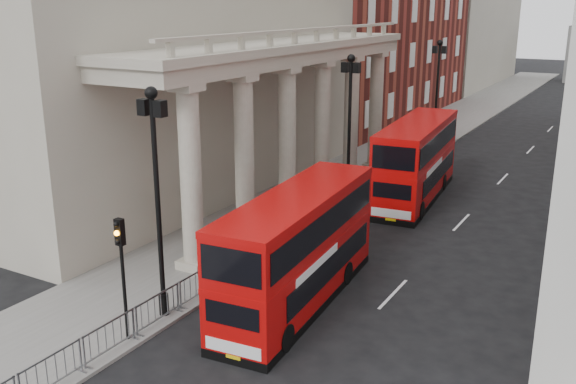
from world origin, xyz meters
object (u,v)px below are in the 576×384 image
(lamp_post_north, at_px, (437,87))
(pedestrian_a, at_px, (247,211))
(lamp_post_mid, at_px, (350,119))
(bus_near, at_px, (298,247))
(traffic_light, at_px, (121,257))
(pedestrian_c, at_px, (324,172))
(bus_far, at_px, (417,159))
(lamp_post_south, at_px, (157,189))
(pedestrian_b, at_px, (243,202))

(lamp_post_north, xyz_separation_m, pedestrian_a, (-2.76, -22.31, -3.99))
(lamp_post_mid, bearing_deg, bus_near, -73.68)
(traffic_light, distance_m, pedestrian_a, 12.25)
(pedestrian_c, bearing_deg, bus_far, -5.15)
(lamp_post_south, relative_size, pedestrian_a, 5.22)
(lamp_post_mid, distance_m, pedestrian_c, 5.51)
(lamp_post_mid, relative_size, bus_near, 0.81)
(traffic_light, relative_size, bus_far, 0.40)
(lamp_post_mid, bearing_deg, pedestrian_b, -123.45)
(lamp_post_south, xyz_separation_m, pedestrian_b, (-3.57, 10.59, -3.90))
(pedestrian_b, xyz_separation_m, pedestrian_c, (0.77, 7.95, -0.11))
(lamp_post_south, distance_m, traffic_light, 2.71)
(pedestrian_a, bearing_deg, bus_far, 30.07)
(lamp_post_mid, xyz_separation_m, pedestrian_a, (-2.76, -6.31, -3.99))
(lamp_post_south, height_order, bus_far, lamp_post_south)
(lamp_post_mid, xyz_separation_m, bus_near, (3.65, -12.48, -2.64))
(bus_near, bearing_deg, bus_far, 87.59)
(lamp_post_north, bearing_deg, lamp_post_mid, -90.00)
(pedestrian_b, bearing_deg, lamp_post_mid, -114.64)
(lamp_post_north, bearing_deg, traffic_light, -89.83)
(traffic_light, xyz_separation_m, pedestrian_b, (-3.67, 12.61, -2.09))
(lamp_post_mid, height_order, lamp_post_north, same)
(lamp_post_north, relative_size, pedestrian_a, 5.22)
(traffic_light, relative_size, pedestrian_c, 2.74)
(bus_far, bearing_deg, pedestrian_b, -134.08)
(pedestrian_a, xyz_separation_m, pedestrian_b, (-0.81, 0.91, 0.10))
(lamp_post_south, height_order, lamp_post_mid, same)
(lamp_post_north, distance_m, pedestrian_a, 22.83)
(bus_near, relative_size, pedestrian_b, 5.71)
(lamp_post_south, height_order, pedestrian_c, lamp_post_south)
(lamp_post_north, bearing_deg, pedestrian_c, -101.76)
(lamp_post_south, bearing_deg, traffic_light, -87.16)
(bus_far, distance_m, pedestrian_b, 10.68)
(traffic_light, distance_m, bus_near, 6.63)
(lamp_post_north, bearing_deg, bus_near, -82.69)
(traffic_light, bearing_deg, pedestrian_c, 98.03)
(bus_far, relative_size, pedestrian_c, 6.87)
(bus_near, distance_m, pedestrian_b, 10.19)
(pedestrian_a, bearing_deg, pedestrian_b, 104.08)
(lamp_post_mid, bearing_deg, lamp_post_south, -90.00)
(lamp_post_south, relative_size, lamp_post_mid, 1.00)
(bus_near, distance_m, pedestrian_c, 16.41)
(pedestrian_b, bearing_deg, lamp_post_north, -90.65)
(lamp_post_south, height_order, bus_near, lamp_post_south)
(bus_near, bearing_deg, pedestrian_b, 130.80)
(lamp_post_south, height_order, pedestrian_a, lamp_post_south)
(lamp_post_north, relative_size, bus_far, 0.77)
(lamp_post_north, xyz_separation_m, pedestrian_c, (-2.80, -13.45, -4.01))
(bus_far, bearing_deg, pedestrian_a, -127.74)
(traffic_light, distance_m, pedestrian_b, 13.30)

